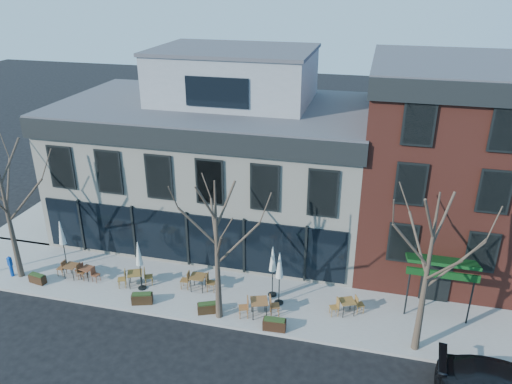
# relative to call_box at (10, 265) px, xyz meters

# --- Properties ---
(ground) EXTENTS (120.00, 120.00, 0.00)m
(ground) POSITION_rel_call_box_xyz_m (8.95, 3.33, -0.80)
(ground) COLOR black
(ground) RESTS_ON ground
(sidewalk_front) EXTENTS (33.50, 4.70, 0.15)m
(sidewalk_front) POSITION_rel_call_box_xyz_m (12.20, 1.18, -0.73)
(sidewalk_front) COLOR gray
(sidewalk_front) RESTS_ON ground
(sidewalk_side) EXTENTS (4.50, 12.00, 0.15)m
(sidewalk_side) POSITION_rel_call_box_xyz_m (-2.30, 9.33, -0.73)
(sidewalk_side) COLOR gray
(sidewalk_side) RESTS_ON ground
(corner_building) EXTENTS (18.39, 10.39, 11.10)m
(corner_building) POSITION_rel_call_box_xyz_m (9.02, 8.40, 3.92)
(corner_building) COLOR silver
(corner_building) RESTS_ON ground
(red_brick_building) EXTENTS (8.20, 11.78, 11.18)m
(red_brick_building) POSITION_rel_call_box_xyz_m (21.95, 8.31, 4.83)
(red_brick_building) COLOR maroon
(red_brick_building) RESTS_ON ground
(tree_corner) EXTENTS (3.93, 3.98, 7.92)m
(tree_corner) POSITION_rel_call_box_xyz_m (0.46, 0.13, 3.44)
(tree_corner) COLOR #382B21
(tree_corner) RESTS_ON sidewalk_front
(tree_mid) EXTENTS (3.50, 3.55, 7.04)m
(tree_mid) POSITION_rel_call_box_xyz_m (11.96, -0.57, 2.99)
(tree_mid) COLOR #382B21
(tree_mid) RESTS_ON sidewalk_front
(tree_right) EXTENTS (3.72, 3.77, 7.48)m
(tree_right) POSITION_rel_call_box_xyz_m (20.96, -0.57, 3.22)
(tree_right) COLOR #382B21
(tree_right) RESTS_ON sidewalk_front
(call_box) EXTENTS (0.25, 0.25, 1.24)m
(call_box) POSITION_rel_call_box_xyz_m (0.00, 0.00, 0.00)
(call_box) COLOR #0B3996
(call_box) RESTS_ON sidewalk_front
(cafe_set_0) EXTENTS (1.73, 0.72, 0.91)m
(cafe_set_0) POSITION_rel_call_box_xyz_m (3.23, 0.69, -0.19)
(cafe_set_0) COLOR brown
(cafe_set_0) RESTS_ON sidewalk_front
(cafe_set_1) EXTENTS (1.58, 0.73, 0.81)m
(cafe_set_1) POSITION_rel_call_box_xyz_m (4.12, 0.77, -0.24)
(cafe_set_1) COLOR brown
(cafe_set_1) RESTS_ON sidewalk_front
(cafe_set_2) EXTENTS (1.85, 1.16, 0.96)m
(cafe_set_2) POSITION_rel_call_box_xyz_m (6.91, 0.80, -0.16)
(cafe_set_2) COLOR brown
(cafe_set_2) RESTS_ON sidewalk_front
(cafe_set_3) EXTENTS (1.91, 0.81, 0.99)m
(cafe_set_3) POSITION_rel_call_box_xyz_m (10.21, 1.28, -0.14)
(cafe_set_3) COLOR brown
(cafe_set_3) RESTS_ON sidewalk_front
(cafe_set_4) EXTENTS (2.05, 1.14, 1.05)m
(cafe_set_4) POSITION_rel_call_box_xyz_m (13.78, -0.05, -0.11)
(cafe_set_4) COLOR brown
(cafe_set_4) RESTS_ON sidewalk_front
(cafe_set_5) EXTENTS (1.74, 1.10, 0.91)m
(cafe_set_5) POSITION_rel_call_box_xyz_m (17.84, 1.13, -0.19)
(cafe_set_5) COLOR brown
(cafe_set_5) RESTS_ON sidewalk_front
(umbrella_0) EXTENTS (0.46, 0.46, 2.91)m
(umbrella_0) POSITION_rel_call_box_xyz_m (2.40, 1.45, 1.40)
(umbrella_0) COLOR black
(umbrella_0) RESTS_ON sidewalk_front
(umbrella_1) EXTENTS (0.44, 0.44, 2.76)m
(umbrella_1) POSITION_rel_call_box_xyz_m (7.35, 0.63, 1.29)
(umbrella_1) COLOR black
(umbrella_1) RESTS_ON sidewalk_front
(umbrella_3) EXTENTS (0.45, 0.45, 2.83)m
(umbrella_3) POSITION_rel_call_box_xyz_m (14.04, 1.72, 1.34)
(umbrella_3) COLOR black
(umbrella_3) RESTS_ON sidewalk_front
(umbrella_4) EXTENTS (0.46, 0.46, 2.90)m
(umbrella_4) POSITION_rel_call_box_xyz_m (14.50, 1.14, 1.39)
(umbrella_4) COLOR black
(umbrella_4) RESTS_ON sidewalk_front
(planter_0) EXTENTS (0.97, 0.51, 0.51)m
(planter_0) POSITION_rel_call_box_xyz_m (1.75, -0.23, -0.40)
(planter_0) COLOR black
(planter_0) RESTS_ON sidewalk_front
(planter_1) EXTENTS (1.10, 0.70, 0.57)m
(planter_1) POSITION_rel_call_box_xyz_m (7.92, -0.51, -0.37)
(planter_1) COLOR black
(planter_1) RESTS_ON sidewalk_front
(planter_2) EXTENTS (1.04, 0.74, 0.54)m
(planter_2) POSITION_rel_call_box_xyz_m (11.31, -0.43, -0.38)
(planter_2) COLOR #322110
(planter_2) RESTS_ON sidewalk_front
(planter_3) EXTENTS (1.08, 0.49, 0.59)m
(planter_3) POSITION_rel_call_box_xyz_m (14.71, -0.87, -0.36)
(planter_3) COLOR black
(planter_3) RESTS_ON sidewalk_front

